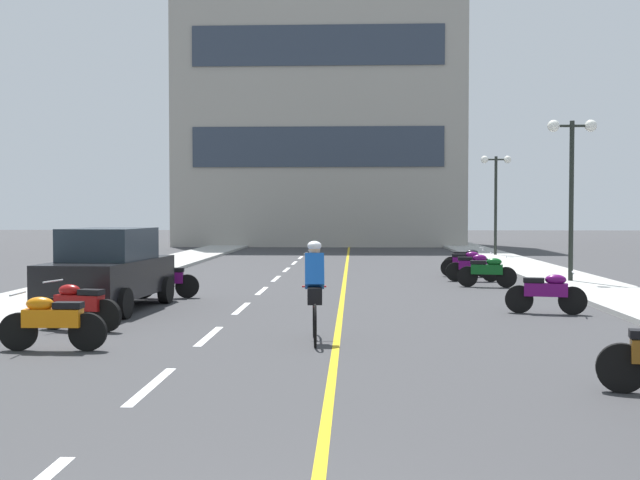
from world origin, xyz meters
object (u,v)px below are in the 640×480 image
Objects in this scene: motorcycle_4 at (79,305)px; motorcycle_8 at (473,267)px; motorcycle_3 at (52,321)px; motorcycle_5 at (546,292)px; street_lamp_far at (496,182)px; motorcycle_9 at (467,263)px; motorcycle_6 at (165,280)px; parked_car_near at (109,269)px; motorcycle_10 at (467,260)px; motorcycle_7 at (487,271)px; cyclist_rider at (315,289)px; street_lamp_mid at (572,162)px.

motorcycle_4 is 13.83m from motorcycle_8.
motorcycle_3 is 1.01× the size of motorcycle_5.
street_lamp_far reaches higher than motorcycle_8.
motorcycle_8 is (8.47, 12.77, 0.00)m from motorcycle_3.
motorcycle_6 is at bearing -140.93° from motorcycle_9.
parked_car_near is 2.54× the size of motorcycle_10.
motorcycle_7 is at bearing -88.73° from motorcycle_9.
street_lamp_far is 2.82× the size of motorcycle_7.
motorcycle_8 is (-0.37, 7.88, 0.00)m from motorcycle_5.
motorcycle_9 is at bearing 88.80° from motorcycle_8.
motorcycle_9 is 0.96× the size of cyclist_rider.
motorcycle_9 is 14.22m from cyclist_rider.
motorcycle_3 is (-11.57, -26.43, -3.17)m from street_lamp_far.
motorcycle_5 and motorcycle_8 have the same top height.
street_lamp_far reaches higher than cyclist_rider.
motorcycle_3 is 7.61m from motorcycle_6.
street_lamp_mid is 5.84m from motorcycle_10.
motorcycle_6 is (-11.62, -18.82, -3.17)m from street_lamp_far.
motorcycle_3 is 10.10m from motorcycle_5.
motorcycle_4 is 0.99× the size of motorcycle_7.
motorcycle_8 is at bearing -94.58° from motorcycle_10.
cyclist_rider is at bearing -108.21° from motorcycle_9.
motorcycle_4 is (-11.88, -24.35, -3.17)m from street_lamp_far.
parked_car_near is 2.56× the size of motorcycle_7.
motorcycle_3 is (0.70, -5.17, -0.44)m from parked_car_near.
motorcycle_4 is at bearing -92.75° from motorcycle_6.
street_lamp_far is at bearing 58.32° from motorcycle_6.
motorcycle_4 is at bearing -162.98° from motorcycle_5.
parked_car_near is 3.14m from motorcycle_4.
motorcycle_6 is 9.24m from motorcycle_7.
parked_car_near reaches higher than motorcycle_3.
motorcycle_8 is (8.78, 10.68, 0.00)m from motorcycle_4.
street_lamp_mid is 4.32m from motorcycle_8.
cyclist_rider is at bearing -107.26° from motorcycle_10.
street_lamp_far is 2.81× the size of motorcycle_9.
motorcycle_3 is 1.00× the size of motorcycle_6.
motorcycle_5 is 0.99× the size of motorcycle_10.
motorcycle_4 and motorcycle_6 have the same top height.
cyclist_rider is at bearing -141.24° from motorcycle_5.
motorcycle_9 is at bearing 59.68° from motorcycle_3.
motorcycle_6 is 12.20m from motorcycle_10.
motorcycle_7 and motorcycle_10 have the same top height.
cyclist_rider is at bearing -106.47° from street_lamp_far.
motorcycle_9 is (-2.73, 2.67, -3.20)m from street_lamp_mid.
motorcycle_8 and motorcycle_9 have the same top height.
motorcycle_4 and motorcycle_7 have the same top height.
motorcycle_4 is at bearing -139.68° from street_lamp_mid.
motorcycle_7 is 0.95× the size of cyclist_rider.
cyclist_rider reaches higher than motorcycle_8.
motorcycle_5 is at bearing -89.48° from motorcycle_10.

